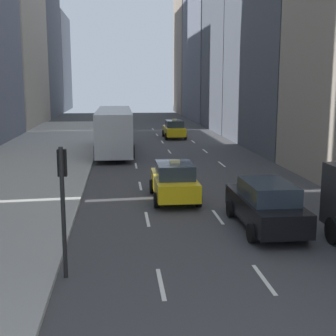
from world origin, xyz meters
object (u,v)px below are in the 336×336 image
taxi_second (174,181)px  sedan_black_near (266,205)px  taxi_lead (174,129)px  traffic_light_pole (63,191)px  city_bus (114,129)px

taxi_second → sedan_black_near: bearing=-58.5°
taxi_lead → taxi_second: bearing=-96.7°
taxi_lead → taxi_second: (-2.80, -23.84, 0.00)m
sedan_black_near → taxi_second: bearing=121.5°
taxi_lead → traffic_light_pole: size_ratio=1.22×
taxi_second → sedan_black_near: taxi_second is taller
taxi_second → city_bus: bearing=100.6°
taxi_lead → sedan_black_near: taxi_lead is taller
taxi_lead → city_bus: bearing=-122.6°
taxi_lead → city_bus: size_ratio=0.38×
taxi_second → city_bus: size_ratio=0.38×
taxi_second → traffic_light_pole: (-3.95, -8.15, 1.53)m
taxi_lead → city_bus: (-5.61, -8.78, 0.91)m
city_bus → taxi_second: bearing=-79.4°
sedan_black_near → traffic_light_pole: (-6.75, -3.57, 1.51)m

